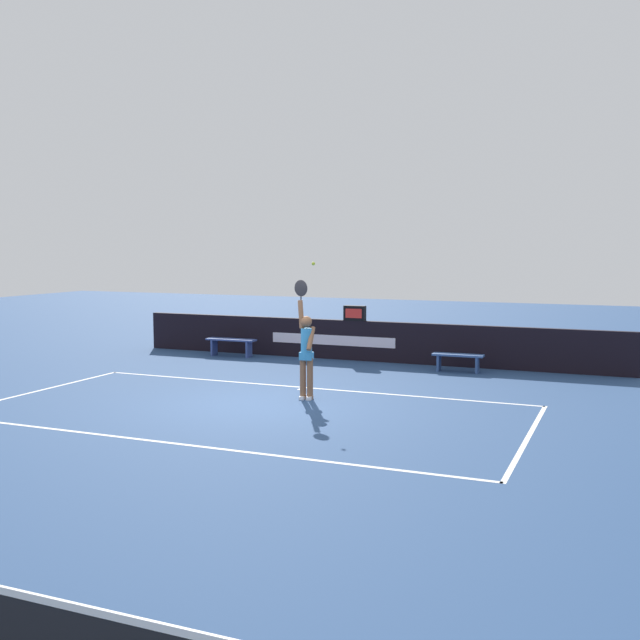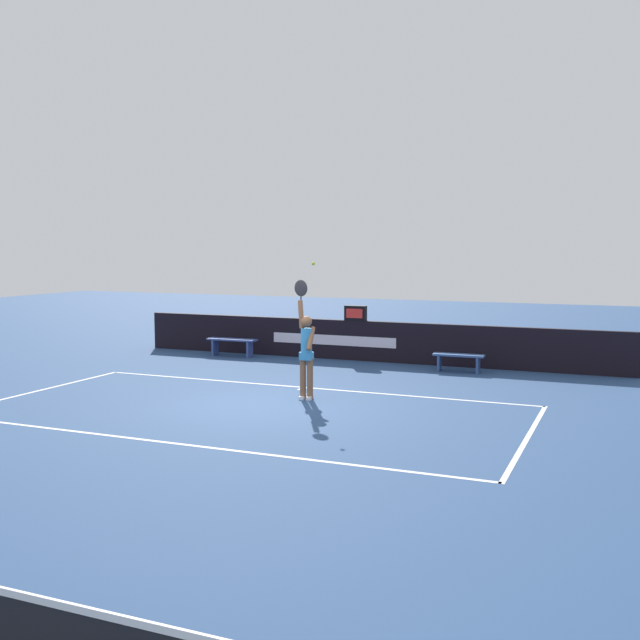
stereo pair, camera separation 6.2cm
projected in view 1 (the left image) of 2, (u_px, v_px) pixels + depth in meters
ground_plane at (264, 405)px, 15.06m from camera, size 60.00×60.00×0.00m
court_lines at (250, 410)px, 14.52m from camera, size 10.61×5.32×0.00m
back_wall at (366, 341)px, 20.80m from camera, size 14.08×0.17×1.12m
speed_display at (355, 313)px, 20.85m from camera, size 0.61×0.20×0.42m
tennis_player at (306, 350)px, 15.51m from camera, size 0.46×0.39×2.50m
tennis_ball at (313, 264)px, 15.27m from camera, size 0.07×0.07×0.07m
courtside_bench_near at (458, 358)px, 19.00m from camera, size 1.30×0.40×0.46m
courtside_bench_far at (231, 343)px, 21.67m from camera, size 1.51×0.40×0.51m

